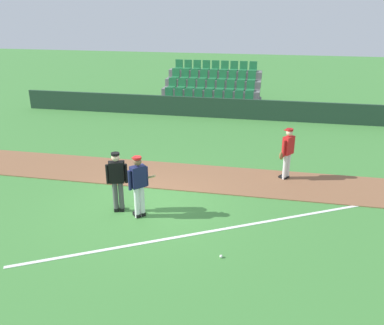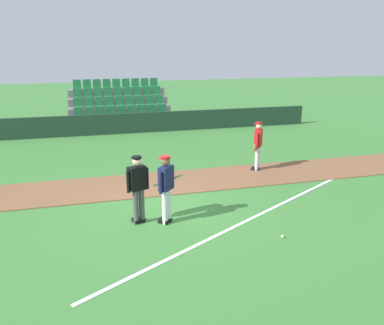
{
  "view_description": "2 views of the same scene",
  "coord_description": "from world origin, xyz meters",
  "px_view_note": "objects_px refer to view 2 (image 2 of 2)",
  "views": [
    {
      "loc": [
        3.35,
        -9.88,
        5.44
      ],
      "look_at": [
        1.11,
        1.27,
        0.96
      ],
      "focal_mm": 37.33,
      "sensor_mm": 36.0,
      "label": 1
    },
    {
      "loc": [
        -1.7,
        -9.54,
        4.33
      ],
      "look_at": [
        1.13,
        1.06,
        1.02
      ],
      "focal_mm": 36.58,
      "sensor_mm": 36.0,
      "label": 2
    }
  ],
  "objects_px": {
    "batter_navy_jersey": "(166,187)",
    "baseball": "(282,236)",
    "umpire_home_plate": "(138,186)",
    "runner_red_jersey": "(258,145)"
  },
  "relations": [
    {
      "from": "umpire_home_plate",
      "to": "batter_navy_jersey",
      "type": "bearing_deg",
      "value": -15.11
    },
    {
      "from": "runner_red_jersey",
      "to": "baseball",
      "type": "relative_size",
      "value": 23.78
    },
    {
      "from": "batter_navy_jersey",
      "to": "umpire_home_plate",
      "type": "distance_m",
      "value": 0.71
    },
    {
      "from": "batter_navy_jersey",
      "to": "umpire_home_plate",
      "type": "xyz_separation_m",
      "value": [
        -0.68,
        0.18,
        0.03
      ]
    },
    {
      "from": "batter_navy_jersey",
      "to": "runner_red_jersey",
      "type": "height_order",
      "value": "same"
    },
    {
      "from": "baseball",
      "to": "umpire_home_plate",
      "type": "bearing_deg",
      "value": 151.6
    },
    {
      "from": "batter_navy_jersey",
      "to": "baseball",
      "type": "xyz_separation_m",
      "value": [
        2.45,
        -1.51,
        -0.93
      ]
    },
    {
      "from": "runner_red_jersey",
      "to": "baseball",
      "type": "height_order",
      "value": "runner_red_jersey"
    },
    {
      "from": "umpire_home_plate",
      "to": "baseball",
      "type": "bearing_deg",
      "value": -28.4
    },
    {
      "from": "batter_navy_jersey",
      "to": "baseball",
      "type": "relative_size",
      "value": 23.78
    }
  ]
}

